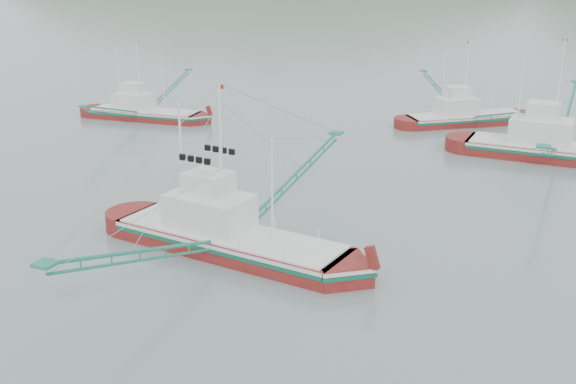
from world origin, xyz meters
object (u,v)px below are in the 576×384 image
at_px(bg_boat_left, 143,107).
at_px(bg_boat_right, 556,142).
at_px(main_boat, 227,226).
at_px(bg_boat_far, 467,106).

relative_size(bg_boat_left, bg_boat_right, 0.79).
xyz_separation_m(bg_boat_left, bg_boat_right, (43.30, 2.13, 0.22)).
distance_m(main_boat, bg_boat_left, 39.05).
relative_size(main_boat, bg_boat_left, 1.23).
bearing_deg(bg_boat_left, bg_boat_far, 14.05).
relative_size(main_boat, bg_boat_right, 0.97).
xyz_separation_m(main_boat, bg_boat_right, (16.56, 30.58, -0.14)).
bearing_deg(bg_boat_left, main_boat, -53.52).
bearing_deg(main_boat, bg_boat_right, 67.89).
xyz_separation_m(main_boat, bg_boat_far, (6.47, 41.07, 0.31)).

